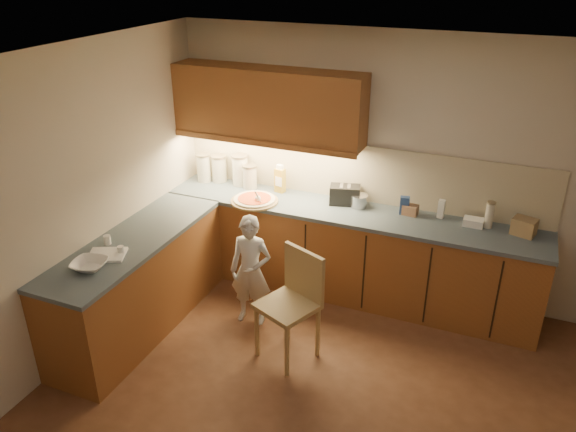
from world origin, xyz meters
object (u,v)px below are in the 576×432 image
at_px(wooden_chair, 294,297).
at_px(toaster, 345,195).
at_px(pizza_on_board, 255,200).
at_px(child, 251,271).
at_px(oil_jug, 280,180).

distance_m(wooden_chair, toaster, 1.33).
height_order(pizza_on_board, child, pizza_on_board).
xyz_separation_m(child, oil_jug, (-0.14, 1.00, 0.51)).
bearing_deg(child, toaster, 53.07).
bearing_deg(oil_jug, child, -82.22).
bearing_deg(child, pizza_on_board, 106.09).
distance_m(pizza_on_board, wooden_chair, 1.29).
distance_m(child, oil_jug, 1.13).
distance_m(pizza_on_board, child, 0.81).
bearing_deg(child, wooden_chair, -33.34).
xyz_separation_m(wooden_chair, toaster, (0.04, 1.25, 0.45)).
distance_m(pizza_on_board, toaster, 0.91).
relative_size(oil_jug, toaster, 0.92).
distance_m(child, wooden_chair, 0.61).
relative_size(wooden_chair, oil_jug, 3.24).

